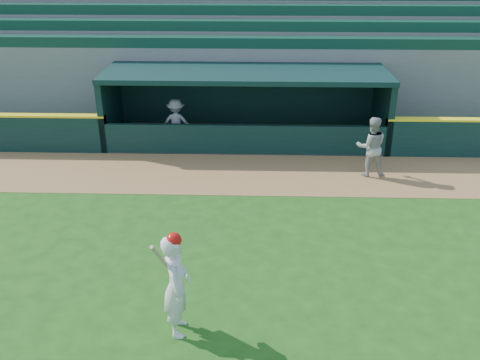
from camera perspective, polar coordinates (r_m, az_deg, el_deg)
The scene contains 7 objects.
ground at distance 11.70m, azimuth -0.25°, elevation -9.08°, with size 120.00×120.00×0.00m, color #1C4A12.
warning_track at distance 16.01m, azimuth 0.37°, elevation 0.69°, with size 40.00×3.00×0.01m, color olive.
dugout_player_front at distance 16.06m, azimuth 13.82°, elevation 3.47°, with size 0.87×0.68×1.80m, color #9D9D98.
dugout_player_inside at distance 18.10m, azimuth -6.82°, elevation 6.09°, with size 1.04×0.60×1.61m, color #969792.
dugout at distance 18.47m, azimuth 0.64°, elevation 8.44°, with size 9.40×2.80×2.46m.
stands at distance 22.68m, azimuth 0.85°, elevation 14.18°, with size 34.50×6.25×7.60m.
batter_at_plate at distance 9.48m, azimuth -6.82°, elevation -10.95°, with size 0.58×0.83×2.03m.
Camera 1 is at (0.36, -9.74, 6.48)m, focal length 40.00 mm.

